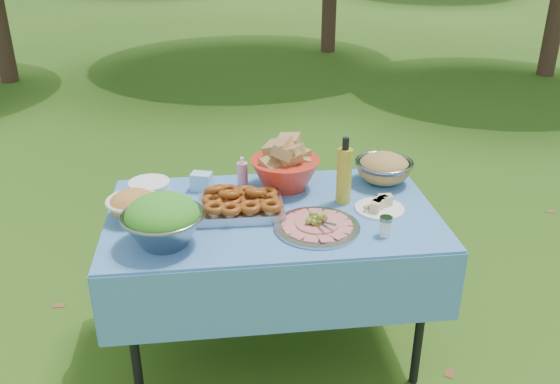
{
  "coord_description": "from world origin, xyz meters",
  "views": [
    {
      "loc": [
        -0.25,
        -2.34,
        1.98
      ],
      "look_at": [
        0.03,
        0.0,
        0.86
      ],
      "focal_mm": 38.0,
      "sensor_mm": 36.0,
      "label": 1
    }
  ],
  "objects_px": {
    "plate_stack": "(149,186)",
    "charcuterie_platter": "(317,220)",
    "pasta_bowl_steel": "(384,168)",
    "salad_bowl": "(163,220)",
    "oil_bottle": "(344,171)",
    "picnic_table": "(273,283)",
    "bread_bowl": "(285,166)"
  },
  "relations": [
    {
      "from": "salad_bowl",
      "to": "oil_bottle",
      "type": "distance_m",
      "value": 0.85
    },
    {
      "from": "pasta_bowl_steel",
      "to": "oil_bottle",
      "type": "xyz_separation_m",
      "value": [
        -0.25,
        -0.2,
        0.08
      ]
    },
    {
      "from": "pasta_bowl_steel",
      "to": "picnic_table",
      "type": "bearing_deg",
      "value": -156.05
    },
    {
      "from": "salad_bowl",
      "to": "pasta_bowl_steel",
      "type": "distance_m",
      "value": 1.15
    },
    {
      "from": "bread_bowl",
      "to": "charcuterie_platter",
      "type": "distance_m",
      "value": 0.44
    },
    {
      "from": "salad_bowl",
      "to": "pasta_bowl_steel",
      "type": "xyz_separation_m",
      "value": [
        1.04,
        0.49,
        -0.03
      ]
    },
    {
      "from": "salad_bowl",
      "to": "plate_stack",
      "type": "distance_m",
      "value": 0.54
    },
    {
      "from": "salad_bowl",
      "to": "bread_bowl",
      "type": "relative_size",
      "value": 0.98
    },
    {
      "from": "salad_bowl",
      "to": "charcuterie_platter",
      "type": "height_order",
      "value": "salad_bowl"
    },
    {
      "from": "salad_bowl",
      "to": "charcuterie_platter",
      "type": "xyz_separation_m",
      "value": [
        0.63,
        0.05,
        -0.07
      ]
    },
    {
      "from": "plate_stack",
      "to": "charcuterie_platter",
      "type": "height_order",
      "value": "charcuterie_platter"
    },
    {
      "from": "plate_stack",
      "to": "pasta_bowl_steel",
      "type": "xyz_separation_m",
      "value": [
        1.14,
        -0.03,
        0.05
      ]
    },
    {
      "from": "plate_stack",
      "to": "bread_bowl",
      "type": "relative_size",
      "value": 0.59
    },
    {
      "from": "charcuterie_platter",
      "to": "bread_bowl",
      "type": "bearing_deg",
      "value": 100.86
    },
    {
      "from": "plate_stack",
      "to": "bread_bowl",
      "type": "height_order",
      "value": "bread_bowl"
    },
    {
      "from": "plate_stack",
      "to": "charcuterie_platter",
      "type": "xyz_separation_m",
      "value": [
        0.73,
        -0.46,
        0.02
      ]
    },
    {
      "from": "salad_bowl",
      "to": "bread_bowl",
      "type": "distance_m",
      "value": 0.73
    },
    {
      "from": "picnic_table",
      "to": "bread_bowl",
      "type": "xyz_separation_m",
      "value": [
        0.09,
        0.25,
        0.49
      ]
    },
    {
      "from": "picnic_table",
      "to": "pasta_bowl_steel",
      "type": "height_order",
      "value": "pasta_bowl_steel"
    },
    {
      "from": "bread_bowl",
      "to": "plate_stack",
      "type": "bearing_deg",
      "value": 176.86
    },
    {
      "from": "salad_bowl",
      "to": "pasta_bowl_steel",
      "type": "height_order",
      "value": "salad_bowl"
    },
    {
      "from": "bread_bowl",
      "to": "pasta_bowl_steel",
      "type": "relative_size",
      "value": 1.19
    },
    {
      "from": "salad_bowl",
      "to": "plate_stack",
      "type": "relative_size",
      "value": 1.65
    },
    {
      "from": "charcuterie_platter",
      "to": "picnic_table",
      "type": "bearing_deg",
      "value": 134.19
    },
    {
      "from": "plate_stack",
      "to": "charcuterie_platter",
      "type": "relative_size",
      "value": 0.54
    },
    {
      "from": "bread_bowl",
      "to": "charcuterie_platter",
      "type": "height_order",
      "value": "bread_bowl"
    },
    {
      "from": "bread_bowl",
      "to": "picnic_table",
      "type": "bearing_deg",
      "value": -109.42
    },
    {
      "from": "plate_stack",
      "to": "pasta_bowl_steel",
      "type": "distance_m",
      "value": 1.14
    },
    {
      "from": "plate_stack",
      "to": "bread_bowl",
      "type": "distance_m",
      "value": 0.66
    },
    {
      "from": "oil_bottle",
      "to": "salad_bowl",
      "type": "bearing_deg",
      "value": -159.93
    },
    {
      "from": "salad_bowl",
      "to": "charcuterie_platter",
      "type": "relative_size",
      "value": 0.89
    },
    {
      "from": "picnic_table",
      "to": "pasta_bowl_steel",
      "type": "relative_size",
      "value": 5.19
    }
  ]
}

